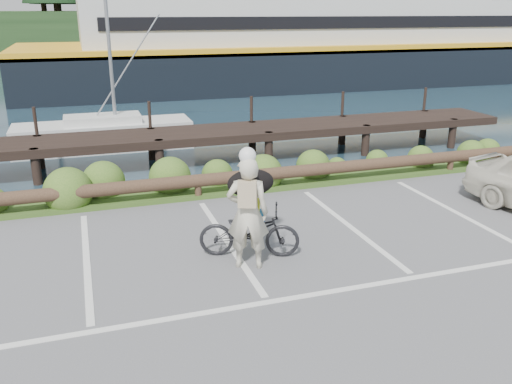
# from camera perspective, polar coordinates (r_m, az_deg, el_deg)

# --- Properties ---
(ground) EXTENTS (72.00, 72.00, 0.00)m
(ground) POSITION_cam_1_polar(r_m,az_deg,el_deg) (8.75, 0.43, -10.28)
(ground) COLOR #565558
(harbor_backdrop) EXTENTS (170.00, 160.00, 30.00)m
(harbor_backdrop) POSITION_cam_1_polar(r_m,az_deg,el_deg) (85.93, -16.71, 15.09)
(harbor_backdrop) COLOR #182C39
(harbor_backdrop) RESTS_ON ground
(vegetation_strip) EXTENTS (34.00, 1.60, 0.10)m
(vegetation_strip) POSITION_cam_1_polar(r_m,az_deg,el_deg) (13.46, -6.72, 0.42)
(vegetation_strip) COLOR #3D5B21
(vegetation_strip) RESTS_ON ground
(log_rail) EXTENTS (32.00, 0.30, 0.60)m
(log_rail) POSITION_cam_1_polar(r_m,az_deg,el_deg) (12.83, -6.08, -0.73)
(log_rail) COLOR #443021
(log_rail) RESTS_ON ground
(bicycle) EXTENTS (1.90, 1.21, 0.94)m
(bicycle) POSITION_cam_1_polar(r_m,az_deg,el_deg) (9.70, -0.72, -4.17)
(bicycle) COLOR black
(bicycle) RESTS_ON ground
(cyclist) EXTENTS (0.83, 0.69, 1.96)m
(cyclist) POSITION_cam_1_polar(r_m,az_deg,el_deg) (9.12, -0.87, -2.24)
(cyclist) COLOR beige
(cyclist) RESTS_ON ground
(dog) EXTENTS (0.72, 0.99, 0.51)m
(dog) POSITION_cam_1_polar(r_m,az_deg,el_deg) (9.99, -0.57, 0.98)
(dog) COLOR black
(dog) RESTS_ON bicycle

